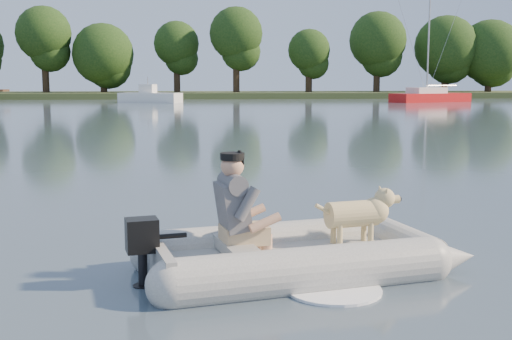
{
  "coord_description": "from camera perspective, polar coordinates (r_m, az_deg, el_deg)",
  "views": [
    {
      "loc": [
        -0.16,
        -6.33,
        1.87
      ],
      "look_at": [
        0.54,
        1.61,
        0.75
      ],
      "focal_mm": 45.0,
      "sensor_mm": 36.0,
      "label": 1
    }
  ],
  "objects": [
    {
      "name": "water",
      "position": [
        6.61,
        -3.48,
        -8.47
      ],
      "size": [
        160.0,
        160.0,
        0.0
      ],
      "primitive_type": "plane",
      "color": "slate",
      "rests_on": "ground"
    },
    {
      "name": "shore_bank",
      "position": [
        68.35,
        -4.97,
        6.63
      ],
      "size": [
        160.0,
        12.0,
        0.7
      ],
      "primitive_type": "cube",
      "color": "#47512D",
      "rests_on": "water"
    },
    {
      "name": "treeline",
      "position": [
        67.55,
        -3.76,
        10.99
      ],
      "size": [
        75.85,
        7.35,
        9.27
      ],
      "color": "#332316",
      "rests_on": "shore_bank"
    },
    {
      "name": "dinghy",
      "position": [
        6.3,
        3.87,
        -4.2
      ],
      "size": [
        5.02,
        4.11,
        1.28
      ],
      "primitive_type": null,
      "rotation": [
        0.0,
        0.0,
        0.22
      ],
      "color": "gray",
      "rests_on": "water"
    },
    {
      "name": "man",
      "position": [
        6.1,
        -1.92,
        -2.91
      ],
      "size": [
        0.78,
        0.71,
        0.99
      ],
      "primitive_type": null,
      "rotation": [
        0.0,
        0.0,
        0.22
      ],
      "color": "#59585C",
      "rests_on": "dinghy"
    },
    {
      "name": "dog",
      "position": [
        6.59,
        8.55,
        -4.29
      ],
      "size": [
        0.91,
        0.49,
        0.57
      ],
      "primitive_type": null,
      "rotation": [
        0.0,
        0.0,
        0.22
      ],
      "color": "tan",
      "rests_on": "dinghy"
    },
    {
      "name": "outboard_motor",
      "position": [
        5.98,
        -10.06,
        -7.5
      ],
      "size": [
        0.43,
        0.35,
        0.73
      ],
      "primitive_type": null,
      "rotation": [
        0.0,
        0.0,
        0.22
      ],
      "color": "black",
      "rests_on": "dinghy"
    },
    {
      "name": "motorboat",
      "position": [
        54.06,
        -9.39,
        7.0
      ],
      "size": [
        5.61,
        3.77,
        2.21
      ],
      "primitive_type": null,
      "rotation": [
        0.0,
        0.0,
        -0.37
      ],
      "color": "white",
      "rests_on": "water"
    },
    {
      "name": "sailboat",
      "position": [
        56.82,
        15.2,
        6.3
      ],
      "size": [
        7.63,
        4.97,
        10.12
      ],
      "rotation": [
        0.0,
        0.0,
        0.41
      ],
      "color": "red",
      "rests_on": "water"
    }
  ]
}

